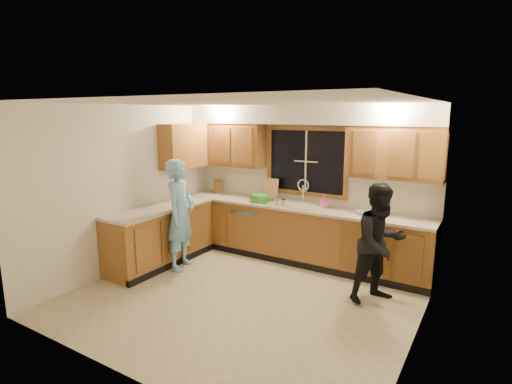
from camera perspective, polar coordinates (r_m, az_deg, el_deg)
floor at (r=5.42m, az=-1.83°, el=-14.77°), size 4.20×4.20×0.00m
ceiling at (r=4.87m, az=-2.02°, el=12.69°), size 4.20×4.20×0.00m
wall_back at (r=6.64m, az=7.13°, el=1.37°), size 4.20×0.00×4.20m
wall_left at (r=6.38m, az=-17.89°, el=0.51°), size 0.00×3.80×3.80m
wall_right at (r=4.26m, az=22.51°, el=-4.95°), size 0.00×3.80×3.80m
base_cabinets_back at (r=6.56m, az=5.87°, el=-6.00°), size 4.20×0.60×0.88m
base_cabinets_left at (r=6.58m, az=-13.43°, el=-6.20°), size 0.60×1.90×0.88m
countertop_back at (r=6.43m, az=5.89°, el=-2.11°), size 4.20×0.63×0.04m
countertop_left at (r=6.45m, az=-13.52°, el=-2.32°), size 0.63×1.90×0.04m
upper_cabinets_left at (r=7.13m, az=-3.87°, el=6.76°), size 1.35×0.33×0.75m
upper_cabinets_right at (r=5.96m, az=19.21°, el=5.31°), size 1.35×0.33×0.75m
upper_cabinets_return at (r=6.97m, az=-10.27°, el=6.50°), size 0.33×0.90×0.75m
soffit at (r=6.38m, az=6.71°, el=10.91°), size 4.20×0.35×0.30m
window_frame at (r=6.58m, az=7.17°, el=4.36°), size 1.44×0.03×1.14m
sink at (r=6.45m, az=5.96°, el=-2.38°), size 0.86×0.52×0.57m
dishwasher at (r=6.95m, az=-0.52°, el=-5.21°), size 0.60×0.56×0.82m
stove at (r=6.21m, az=-17.16°, el=-7.35°), size 0.58×0.75×0.90m
man at (r=6.20m, az=-10.74°, el=-3.19°), size 0.56×0.71×1.70m
woman at (r=5.29m, az=17.34°, el=-7.01°), size 0.91×0.94×1.53m
knife_block at (r=7.41m, az=-5.44°, el=0.76°), size 0.17×0.17×0.24m
cutting_board at (r=6.78m, az=2.07°, el=0.41°), size 0.28×0.12×0.36m
dish_crate at (r=6.63m, az=0.56°, el=-0.91°), size 0.31×0.30×0.12m
soap_bottle at (r=6.31m, az=9.69°, el=-1.31°), size 0.12×0.12×0.21m
bowl at (r=6.05m, az=15.17°, el=-2.86°), size 0.21×0.21×0.05m
can_left at (r=6.37m, az=2.83°, el=-1.38°), size 0.09×0.09×0.13m
can_right at (r=6.31m, az=3.96°, el=-1.58°), size 0.08×0.08×0.12m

